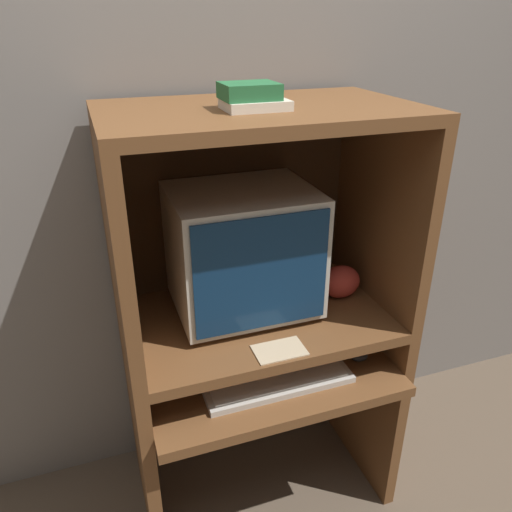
% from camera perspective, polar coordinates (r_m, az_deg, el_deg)
% --- Properties ---
extents(wall_back, '(6.00, 0.06, 2.60)m').
position_cam_1_polar(wall_back, '(1.77, -3.35, 13.54)').
color(wall_back, gray).
rests_on(wall_back, ground_plane).
extents(desk_base, '(0.89, 0.61, 0.62)m').
position_cam_1_polar(desk_base, '(1.88, 0.80, -17.31)').
color(desk_base, brown).
rests_on(desk_base, ground_plane).
extents(desk_monitor_shelf, '(0.89, 0.55, 0.16)m').
position_cam_1_polar(desk_monitor_shelf, '(1.70, 0.36, -7.62)').
color(desk_monitor_shelf, brown).
rests_on(desk_monitor_shelf, desk_base).
extents(hutch_upper, '(0.89, 0.55, 0.67)m').
position_cam_1_polar(hutch_upper, '(1.52, -0.02, 8.05)').
color(hutch_upper, brown).
rests_on(hutch_upper, desk_monitor_shelf).
extents(crt_monitor, '(0.45, 0.37, 0.42)m').
position_cam_1_polar(crt_monitor, '(1.60, -1.50, 0.65)').
color(crt_monitor, beige).
rests_on(crt_monitor, desk_monitor_shelf).
extents(keyboard, '(0.48, 0.16, 0.03)m').
position_cam_1_polar(keyboard, '(1.63, 2.35, -13.97)').
color(keyboard, beige).
rests_on(keyboard, desk_base).
extents(mouse, '(0.06, 0.04, 0.03)m').
position_cam_1_polar(mouse, '(1.76, 11.76, -11.17)').
color(mouse, '#28282B').
rests_on(mouse, desk_base).
extents(snack_bag, '(0.14, 0.11, 0.12)m').
position_cam_1_polar(snack_bag, '(1.77, 9.62, -2.90)').
color(snack_bag, '#BC382D').
rests_on(snack_bag, desk_monitor_shelf).
extents(book_stack, '(0.17, 0.13, 0.07)m').
position_cam_1_polar(book_stack, '(1.37, -0.49, 17.74)').
color(book_stack, beige).
rests_on(book_stack, hutch_upper).
extents(paper_card, '(0.15, 0.10, 0.00)m').
position_cam_1_polar(paper_card, '(1.51, 2.69, -10.71)').
color(paper_card, '#CCB28C').
rests_on(paper_card, desk_monitor_shelf).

